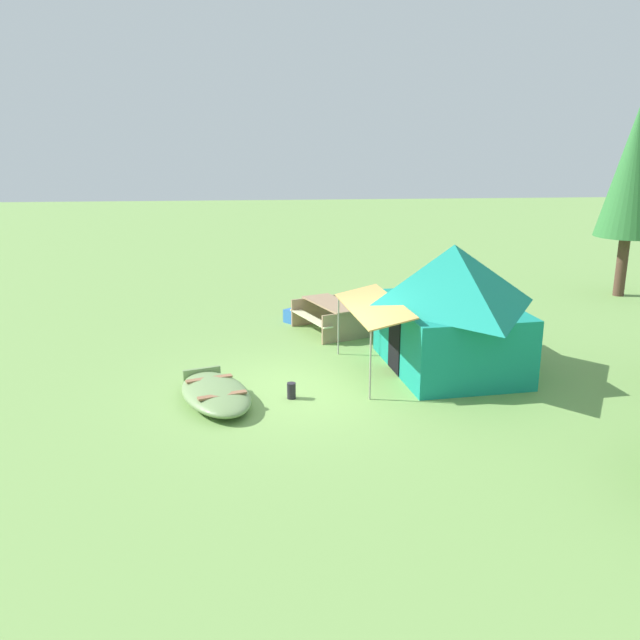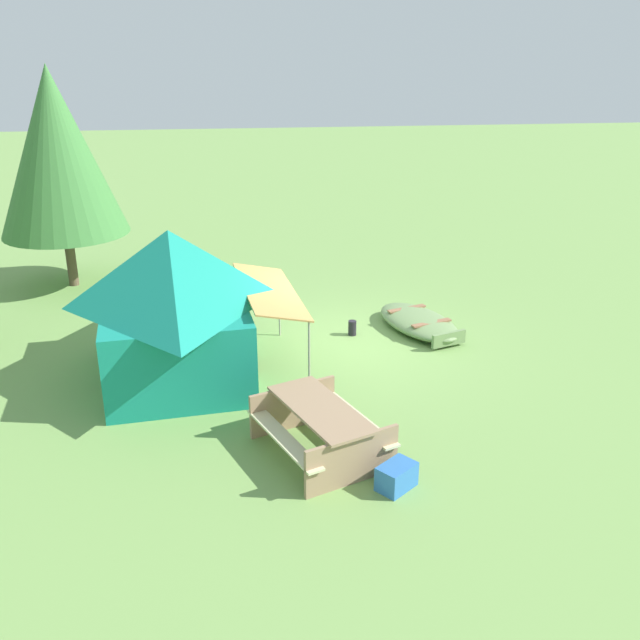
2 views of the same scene
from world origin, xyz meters
name	(u,v)px [view 2 (image 2 of 2)]	position (x,y,z in m)	size (l,w,h in m)	color
ground_plane	(342,345)	(0.00, 0.00, 0.00)	(80.00, 80.00, 0.00)	#729C4F
beached_rowboat	(419,322)	(0.57, -1.76, 0.19)	(2.65, 1.92, 0.37)	#6D8B54
canvas_cabin_tent	(174,302)	(-0.96, 3.24, 1.43)	(3.89, 3.95, 2.76)	#168674
picnic_table	(321,424)	(-4.02, 0.98, 0.49)	(2.41, 2.13, 0.78)	#997A5B
cooler_box	(397,477)	(-5.04, 0.05, 0.18)	(0.54, 0.36, 0.36)	#2E6BBA
fuel_can	(352,328)	(0.49, -0.30, 0.16)	(0.17, 0.17, 0.32)	#232028
pine_tree_back_right	(57,152)	(4.71, 6.20, 3.35)	(3.07, 3.07, 5.36)	brown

